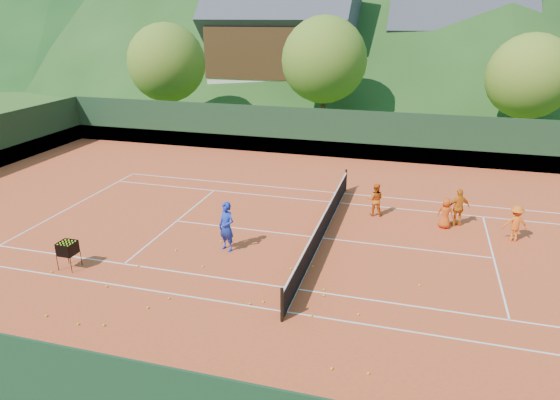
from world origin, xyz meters
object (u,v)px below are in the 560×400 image
(tennis_net, at_px, (323,227))
(ball_hopper, at_px, (68,249))
(coach, at_px, (227,227))
(chalet_left, at_px, (283,45))
(student_b, at_px, (459,208))
(chalet_mid, at_px, (456,52))
(student_c, at_px, (445,213))
(student_a, at_px, (375,200))
(student_d, at_px, (515,223))

(tennis_net, relative_size, ball_hopper, 12.07)
(coach, distance_m, chalet_left, 33.06)
(tennis_net, bearing_deg, ball_hopper, -148.76)
(student_b, xyz_separation_m, chalet_left, (-15.22, 27.21, 4.81))
(coach, bearing_deg, chalet_mid, 98.42)
(chalet_mid, bearing_deg, student_c, -92.36)
(coach, bearing_deg, chalet_left, 124.72)
(student_a, height_order, chalet_left, chalet_left)
(student_b, height_order, student_c, student_b)
(student_b, xyz_separation_m, student_d, (2.07, -0.94, -0.09))
(tennis_net, height_order, chalet_left, chalet_left)
(student_a, bearing_deg, chalet_mid, -103.08)
(student_a, relative_size, student_c, 1.14)
(coach, height_order, student_d, coach)
(student_c, bearing_deg, tennis_net, 35.63)
(ball_hopper, bearing_deg, student_b, 30.05)
(student_b, bearing_deg, student_c, 13.13)
(student_d, distance_m, chalet_mid, 32.46)
(student_b, height_order, student_d, student_b)
(student_a, bearing_deg, chalet_left, -71.74)
(student_b, bearing_deg, tennis_net, 4.62)
(student_d, xyz_separation_m, chalet_left, (-17.29, 28.15, 4.90))
(ball_hopper, xyz_separation_m, chalet_mid, (14.05, 38.88, 4.22))
(coach, relative_size, chalet_left, 0.14)
(ball_hopper, distance_m, chalet_mid, 41.56)
(student_a, distance_m, student_c, 3.01)
(ball_hopper, relative_size, chalet_left, 0.07)
(coach, height_order, ball_hopper, coach)
(coach, xyz_separation_m, student_a, (5.00, 5.04, -0.22))
(student_d, relative_size, ball_hopper, 1.46)
(student_a, height_order, ball_hopper, student_a)
(student_d, distance_m, chalet_left, 33.40)
(student_a, relative_size, chalet_mid, 0.12)
(tennis_net, bearing_deg, student_a, 59.84)
(student_d, distance_m, ball_hopper, 16.75)
(tennis_net, bearing_deg, student_c, 27.10)
(chalet_left, height_order, chalet_mid, chalet_left)
(student_d, bearing_deg, ball_hopper, 15.22)
(student_c, distance_m, chalet_left, 31.66)
(student_c, bearing_deg, student_d, 176.37)
(coach, bearing_deg, student_b, 52.46)
(chalet_mid, bearing_deg, chalet_left, -165.96)
(student_a, distance_m, student_b, 3.47)
(coach, relative_size, student_b, 1.18)
(student_c, distance_m, ball_hopper, 14.69)
(coach, distance_m, student_b, 9.75)
(student_a, xyz_separation_m, chalet_mid, (4.25, 30.99, 4.23))
(tennis_net, xyz_separation_m, chalet_mid, (6.00, 34.00, 4.47))
(student_b, height_order, tennis_net, student_b)
(ball_hopper, relative_size, chalet_mid, 0.08)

